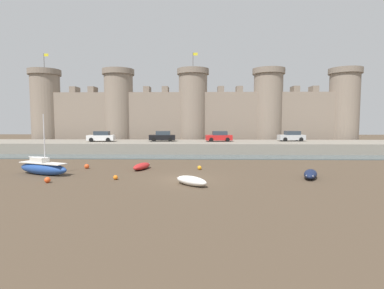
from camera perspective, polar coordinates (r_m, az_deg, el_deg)
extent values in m
plane|color=#4C3D2D|center=(24.92, -1.46, -6.67)|extent=(160.00, 160.00, 0.00)
cube|color=#47565B|center=(39.59, -0.36, -2.40)|extent=(80.00, 4.50, 0.10)
cube|color=gray|center=(46.72, -0.07, -0.41)|extent=(67.44, 10.00, 1.59)
cube|color=gray|center=(55.91, 0.19, 4.73)|extent=(55.44, 2.80, 10.00)
cylinder|color=gray|center=(62.99, -26.06, 5.75)|extent=(5.22, 5.22, 13.31)
cylinder|color=#796B5D|center=(63.60, -26.29, 12.20)|extent=(5.84, 5.84, 1.00)
cylinder|color=#4C4742|center=(63.91, -26.35, 13.98)|extent=(0.10, 0.10, 3.00)
cube|color=yellow|center=(63.92, -26.02, 15.08)|extent=(0.80, 0.04, 0.50)
cylinder|color=gray|center=(57.94, -13.73, 6.23)|extent=(5.22, 5.22, 13.31)
cylinder|color=#796B5D|center=(58.59, -13.87, 13.23)|extent=(5.84, 5.84, 1.00)
cylinder|color=gray|center=(55.94, 0.19, 6.42)|extent=(5.22, 5.22, 13.31)
cylinder|color=#796B5D|center=(56.62, 0.19, 13.67)|extent=(5.84, 5.84, 1.00)
cylinder|color=#4C4742|center=(56.97, 0.19, 15.66)|extent=(0.10, 0.10, 3.00)
cube|color=yellow|center=(57.21, 0.66, 16.84)|extent=(0.80, 0.04, 0.50)
cylinder|color=gray|center=(57.33, 14.26, 6.24)|extent=(5.22, 5.22, 13.31)
cylinder|color=#796B5D|center=(57.99, 14.40, 13.32)|extent=(5.84, 5.84, 1.00)
cylinder|color=gray|center=(61.87, 26.95, 5.75)|extent=(5.22, 5.22, 13.31)
cylinder|color=#796B5D|center=(62.49, 27.19, 12.32)|extent=(5.84, 5.84, 1.00)
cube|color=gray|center=(60.85, -21.42, 9.64)|extent=(1.10, 2.52, 1.10)
cube|color=gray|center=(59.63, -18.37, 9.83)|extent=(1.10, 2.52, 1.10)
cube|color=gray|center=(57.03, -8.52, 10.26)|extent=(1.10, 2.52, 1.10)
cube|color=gray|center=(56.55, -5.07, 10.34)|extent=(1.10, 2.52, 1.10)
cube|color=gray|center=(56.32, 5.47, 10.36)|extent=(1.10, 2.52, 1.10)
cube|color=gray|center=(56.65, 8.96, 10.29)|extent=(1.10, 2.52, 1.10)
cube|color=gray|center=(58.83, 19.01, 9.89)|extent=(1.10, 2.52, 1.10)
cube|color=gray|center=(59.93, 22.16, 9.70)|extent=(1.10, 2.52, 1.10)
ellipsoid|color=silver|center=(22.62, -0.10, -6.93)|extent=(2.89, 2.81, 0.69)
ellipsoid|color=white|center=(22.61, -0.10, -6.78)|extent=(2.34, 2.27, 0.38)
cube|color=beige|center=(22.45, 0.30, -6.76)|extent=(0.78, 0.82, 0.06)
cube|color=beige|center=(23.41, -2.11, -6.34)|extent=(0.62, 0.63, 0.08)
ellipsoid|color=red|center=(30.28, -9.55, -4.11)|extent=(1.80, 3.22, 0.64)
ellipsoid|color=#F23939|center=(30.27, -9.56, -4.00)|extent=(1.43, 2.63, 0.35)
cube|color=beige|center=(30.06, -9.75, -3.98)|extent=(0.89, 0.42, 0.06)
cube|color=beige|center=(31.33, -8.59, -3.66)|extent=(0.62, 0.42, 0.08)
ellipsoid|color=#234793|center=(30.12, -26.48, -4.13)|extent=(5.56, 3.22, 1.11)
cube|color=silver|center=(30.05, -26.51, -3.16)|extent=(4.88, 2.80, 0.08)
cube|color=silver|center=(30.33, -27.03, -2.61)|extent=(1.73, 1.35, 0.44)
cylinder|color=silver|center=(29.65, -26.32, 1.04)|extent=(0.10, 0.10, 4.34)
cylinder|color=silver|center=(30.41, -27.21, -2.17)|extent=(2.32, 0.98, 0.08)
ellipsoid|color=#141E3D|center=(27.24, 21.64, -5.27)|extent=(2.21, 3.38, 0.71)
ellipsoid|color=navy|center=(27.23, 21.64, -5.14)|extent=(1.77, 2.76, 0.39)
cube|color=beige|center=(27.46, 21.67, -4.98)|extent=(0.88, 0.52, 0.06)
cube|color=beige|center=(25.99, 21.50, -5.55)|extent=(0.63, 0.48, 0.08)
sphere|color=orange|center=(25.55, -14.35, -6.09)|extent=(0.38, 0.38, 0.38)
sphere|color=#E04C1E|center=(26.11, -25.83, -6.10)|extent=(0.46, 0.46, 0.46)
sphere|color=orange|center=(29.68, 1.44, -4.44)|extent=(0.42, 0.42, 0.42)
sphere|color=#E04C1E|center=(32.13, -19.40, -3.95)|extent=(0.48, 0.48, 0.48)
cube|color=red|center=(47.19, 5.12, 1.32)|extent=(4.22, 2.01, 0.80)
cube|color=#2D3842|center=(47.18, 5.30, 2.17)|extent=(2.36, 1.66, 0.64)
cylinder|color=black|center=(46.21, 3.70, 0.91)|extent=(0.65, 0.23, 0.64)
cylinder|color=black|center=(47.89, 3.47, 1.04)|extent=(0.65, 0.23, 0.64)
cylinder|color=black|center=(46.57, 6.81, 0.92)|extent=(0.65, 0.23, 0.64)
cylinder|color=black|center=(48.24, 6.47, 1.05)|extent=(0.65, 0.23, 0.64)
cube|color=silver|center=(48.80, -16.95, 1.25)|extent=(4.22, 2.01, 0.80)
cube|color=#2D3842|center=(48.73, -16.80, 2.07)|extent=(2.36, 1.66, 0.64)
cylinder|color=black|center=(48.32, -18.65, 0.84)|extent=(0.65, 0.23, 0.64)
cylinder|color=black|center=(49.95, -18.12, 0.97)|extent=(0.65, 0.23, 0.64)
cylinder|color=black|center=(47.69, -15.71, 0.87)|extent=(0.65, 0.23, 0.64)
cylinder|color=black|center=(49.35, -15.27, 0.99)|extent=(0.65, 0.23, 0.64)
cube|color=black|center=(47.60, -5.69, 1.35)|extent=(4.22, 2.01, 0.80)
cube|color=#2D3842|center=(47.56, -5.52, 2.19)|extent=(2.36, 1.66, 0.64)
cylinder|color=black|center=(46.85, -7.30, 0.94)|extent=(0.65, 0.23, 0.64)
cylinder|color=black|center=(48.54, -7.14, 1.06)|extent=(0.65, 0.23, 0.64)
cylinder|color=black|center=(46.72, -4.19, 0.95)|extent=(0.65, 0.23, 0.64)
cylinder|color=black|center=(48.42, -4.14, 1.08)|extent=(0.65, 0.23, 0.64)
cube|color=#B2B5B7|center=(50.19, 18.37, 1.30)|extent=(4.22, 2.01, 0.80)
cube|color=#2D3842|center=(50.21, 18.55, 2.10)|extent=(2.36, 1.66, 0.64)
cylinder|color=black|center=(48.96, 17.34, 0.92)|extent=(0.65, 0.23, 0.64)
cylinder|color=black|center=(50.56, 16.67, 1.05)|extent=(0.65, 0.23, 0.64)
cylinder|color=black|center=(49.89, 20.08, 0.92)|extent=(0.65, 0.23, 0.64)
cylinder|color=black|center=(51.46, 19.34, 1.04)|extent=(0.65, 0.23, 0.64)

